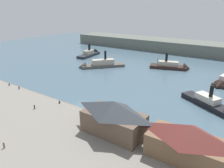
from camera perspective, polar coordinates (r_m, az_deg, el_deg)
name	(u,v)px	position (r m, az deg, el deg)	size (l,w,h in m)	color
ground_plane	(81,104)	(74.11, -8.43, -5.38)	(320.00, 320.00, 0.00)	#476070
quay_promenade	(24,132)	(61.72, -22.67, -11.76)	(110.00, 36.00, 1.20)	gray
seawall_edge	(73,107)	(71.59, -10.40, -6.00)	(110.00, 0.80, 1.00)	#666159
ferry_shed_east_terminal	(114,117)	(53.39, 0.46, -8.91)	(15.78, 8.53, 8.82)	brown
ferry_shed_customs_shed	(187,142)	(47.87, 19.65, -14.45)	(16.48, 8.27, 8.13)	brown
pedestrian_walking_west	(34,107)	(71.41, -20.15, -5.80)	(0.38, 0.38, 1.52)	#232328
pedestrian_walking_east	(4,145)	(55.84, -27.10, -14.47)	(0.39, 0.39, 1.57)	#6B5B4C
mooring_post_center_west	(9,84)	(96.41, -25.95, -0.12)	(0.44, 0.44, 0.90)	black
mooring_post_center_east	(59,102)	(73.01, -13.98, -4.76)	(0.44, 0.44, 0.90)	black
mooring_post_west	(19,88)	(90.79, -23.76, -0.95)	(0.44, 0.44, 0.90)	black
ferry_moored_east	(212,105)	(77.29, 25.41, -5.02)	(20.30, 14.57, 9.03)	black
ferry_approaching_west	(91,53)	(148.27, -5.69, 8.18)	(8.31, 22.22, 10.06)	#23282D
ferry_outer_harbor	(224,81)	(103.31, 28.00, 0.63)	(9.25, 19.88, 9.89)	black
ferry_approaching_east	(97,65)	(118.08, -3.97, 5.18)	(21.38, 23.19, 11.09)	#514C47
ferry_departing_north	(173,66)	(119.56, 16.21, 4.58)	(21.92, 12.35, 10.56)	black
far_headland	(181,47)	(167.35, 18.21, 9.57)	(180.00, 24.00, 8.00)	#60665B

